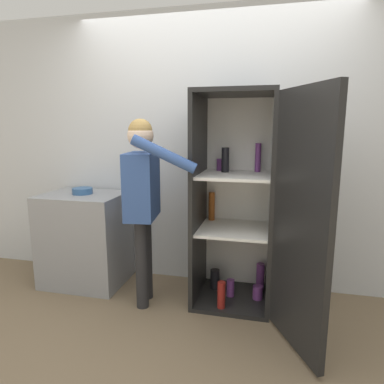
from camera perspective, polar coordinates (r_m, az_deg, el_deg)
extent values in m
plane|color=#7A664C|center=(2.72, -1.26, -22.67)|extent=(12.00, 12.00, 0.00)
cube|color=silver|center=(3.24, 3.10, 6.77)|extent=(7.00, 0.06, 2.55)
cube|color=black|center=(3.19, 6.71, -16.97)|extent=(0.65, 0.63, 0.04)
cube|color=black|center=(2.84, 7.51, 16.08)|extent=(0.65, 0.63, 0.04)
cube|color=white|center=(3.18, 7.69, -0.33)|extent=(0.65, 0.03, 1.72)
cube|color=black|center=(2.94, 1.12, -1.15)|extent=(0.04, 0.63, 1.72)
cube|color=black|center=(2.88, 13.19, -1.72)|extent=(0.03, 0.63, 1.72)
cube|color=white|center=(2.96, 6.97, -6.18)|extent=(0.58, 0.56, 0.02)
cube|color=white|center=(2.86, 7.19, 2.76)|extent=(0.58, 0.56, 0.02)
cube|color=black|center=(2.31, 17.62, -5.05)|extent=(0.33, 0.60, 1.72)
cylinder|color=black|center=(3.26, 3.84, -14.26)|extent=(0.08, 0.08, 0.18)
cylinder|color=maroon|center=(2.94, 4.91, -16.71)|extent=(0.07, 0.07, 0.22)
cylinder|color=#723884|center=(3.27, 11.30, -13.65)|extent=(0.07, 0.07, 0.25)
cylinder|color=#723884|center=(3.02, 10.94, 5.66)|extent=(0.05, 0.05, 0.25)
cylinder|color=black|center=(2.95, 5.56, 5.35)|extent=(0.06, 0.06, 0.21)
cylinder|color=#723884|center=(3.14, 6.43, -15.58)|extent=(0.07, 0.07, 0.15)
cylinder|color=#9E4C19|center=(3.15, 3.29, -2.39)|extent=(0.06, 0.06, 0.26)
cylinder|color=#723884|center=(3.13, 10.88, -16.11)|extent=(0.09, 0.09, 0.12)
cylinder|color=#723884|center=(3.07, 4.88, 4.56)|extent=(0.08, 0.08, 0.10)
cylinder|color=#262628|center=(3.08, -7.65, -10.68)|extent=(0.10, 0.10, 0.76)
cylinder|color=#262628|center=(2.93, -8.38, -11.84)|extent=(0.10, 0.10, 0.76)
cube|color=#335193|center=(2.82, -8.35, 1.06)|extent=(0.28, 0.43, 0.54)
sphere|color=beige|center=(2.79, -8.58, 9.30)|extent=(0.21, 0.21, 0.21)
sphere|color=#AD894C|center=(2.78, -8.60, 10.05)|extent=(0.19, 0.19, 0.19)
cylinder|color=#335193|center=(3.05, -7.33, 1.27)|extent=(0.08, 0.08, 0.51)
cylinder|color=#335193|center=(2.52, -4.68, 6.31)|extent=(0.50, 0.15, 0.29)
cube|color=gray|center=(3.49, -17.33, -7.42)|extent=(0.75, 0.59, 0.88)
cylinder|color=#335B8E|center=(3.38, -17.80, 0.17)|extent=(0.19, 0.19, 0.06)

